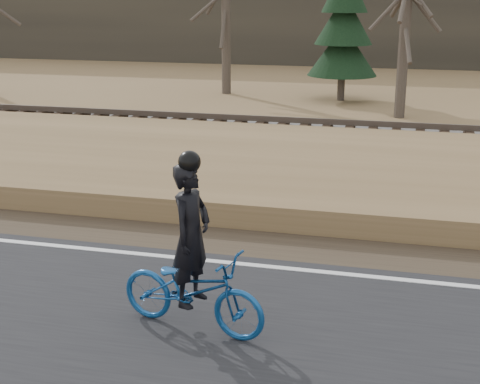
# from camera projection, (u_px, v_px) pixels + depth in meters

# --- Properties ---
(ground) EXTENTS (120.00, 120.00, 0.00)m
(ground) POSITION_uv_depth(u_px,v_px,m) (423.00, 292.00, 9.25)
(ground) COLOR olive
(ground) RESTS_ON ground
(edge_line) EXTENTS (120.00, 0.12, 0.01)m
(edge_line) POSITION_uv_depth(u_px,v_px,m) (423.00, 282.00, 9.42)
(edge_line) COLOR silver
(edge_line) RESTS_ON road
(shoulder) EXTENTS (120.00, 1.60, 0.04)m
(shoulder) POSITION_uv_depth(u_px,v_px,m) (422.00, 258.00, 10.36)
(shoulder) COLOR #473A2B
(shoulder) RESTS_ON ground
(embankment) EXTENTS (120.00, 5.00, 0.44)m
(embankment) POSITION_uv_depth(u_px,v_px,m) (421.00, 192.00, 13.09)
(embankment) COLOR olive
(embankment) RESTS_ON ground
(ballast) EXTENTS (120.00, 3.00, 0.45)m
(ballast) POSITION_uv_depth(u_px,v_px,m) (420.00, 149.00, 16.61)
(ballast) COLOR slate
(ballast) RESTS_ON ground
(railroad) EXTENTS (120.00, 2.40, 0.29)m
(railroad) POSITION_uv_depth(u_px,v_px,m) (421.00, 137.00, 16.53)
(railroad) COLOR black
(railroad) RESTS_ON ballast
(treeline_backdrop) EXTENTS (120.00, 4.00, 6.00)m
(treeline_backdrop) POSITION_uv_depth(u_px,v_px,m) (420.00, 9.00, 36.24)
(treeline_backdrop) COLOR #383328
(treeline_backdrop) RESTS_ON ground
(cyclist) EXTENTS (2.01, 1.05, 2.22)m
(cyclist) POSITION_uv_depth(u_px,v_px,m) (192.00, 275.00, 7.94)
(cyclist) COLOR navy
(cyclist) RESTS_ON road
(bare_tree_left) EXTENTS (0.36, 0.36, 6.90)m
(bare_tree_left) POSITION_uv_depth(u_px,v_px,m) (226.00, 5.00, 26.02)
(bare_tree_left) COLOR #4D4338
(bare_tree_left) RESTS_ON ground
(bare_tree_near_left) EXTENTS (0.36, 0.36, 6.06)m
(bare_tree_near_left) POSITION_uv_depth(u_px,v_px,m) (405.00, 22.00, 21.05)
(bare_tree_near_left) COLOR #4D4338
(bare_tree_near_left) RESTS_ON ground
(conifer) EXTENTS (2.60, 2.60, 6.19)m
(conifer) POSITION_uv_depth(u_px,v_px,m) (344.00, 21.00, 24.51)
(conifer) COLOR #4D4338
(conifer) RESTS_ON ground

